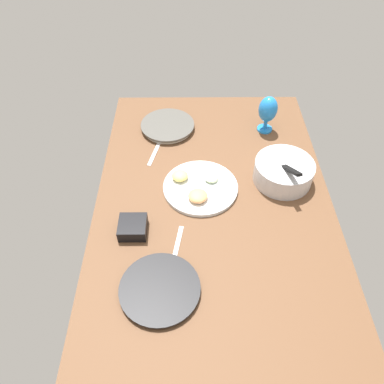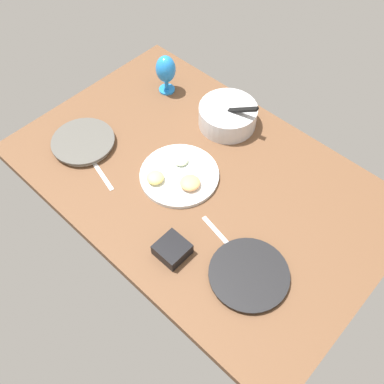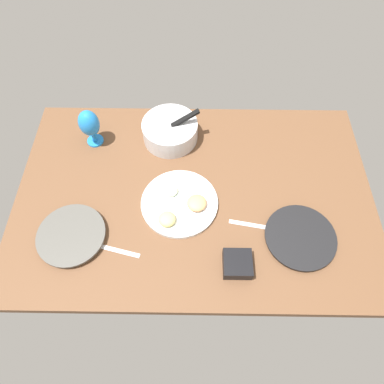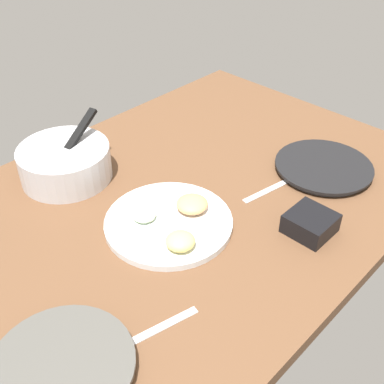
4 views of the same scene
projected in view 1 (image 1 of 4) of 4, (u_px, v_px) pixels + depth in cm
name	position (u px, v px, depth cm)	size (l,w,h in cm)	color
ground_plane	(214.00, 202.00, 166.81)	(160.00, 104.00, 4.00)	brown
dinner_plate_left	(168.00, 126.00, 198.30)	(28.30, 28.30, 2.96)	silver
dinner_plate_right	(160.00, 289.00, 134.64)	(29.54, 29.54, 2.21)	#4C4C51
mixing_bowl	(284.00, 171.00, 169.67)	(27.81, 26.77, 17.10)	silver
fruit_platter	(199.00, 187.00, 168.48)	(33.77, 33.77, 5.32)	silver
hurricane_glass_blue	(268.00, 110.00, 189.78)	(9.63, 9.63, 19.93)	#217ED8
square_bowl_black	(133.00, 227.00, 151.36)	(11.25, 11.25, 5.38)	black
fork_by_left_plate	(154.00, 153.00, 185.65)	(18.00, 1.80, 0.60)	silver
fork_by_right_plate	(177.00, 244.00, 148.89)	(18.00, 1.80, 0.60)	silver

